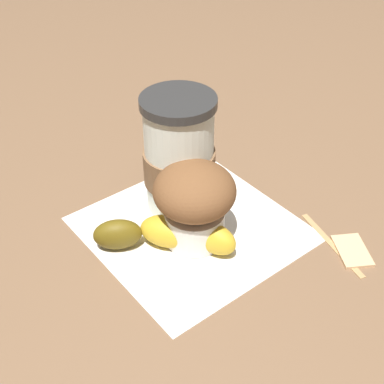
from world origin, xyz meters
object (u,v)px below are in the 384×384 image
(coffee_cup, at_px, (179,157))
(muffin, at_px, (194,201))
(sugar_packet, at_px, (352,250))
(banana, at_px, (166,234))

(coffee_cup, relative_size, muffin, 1.50)
(muffin, bearing_deg, sugar_packet, 38.50)
(coffee_cup, distance_m, banana, 0.09)
(muffin, distance_m, banana, 0.05)
(banana, bearing_deg, coffee_cup, 125.28)
(banana, relative_size, sugar_packet, 2.66)
(banana, bearing_deg, sugar_packet, 43.22)
(muffin, relative_size, banana, 0.71)
(coffee_cup, bearing_deg, sugar_packet, 21.87)
(coffee_cup, xyz_separation_m, banana, (0.04, -0.06, -0.05))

